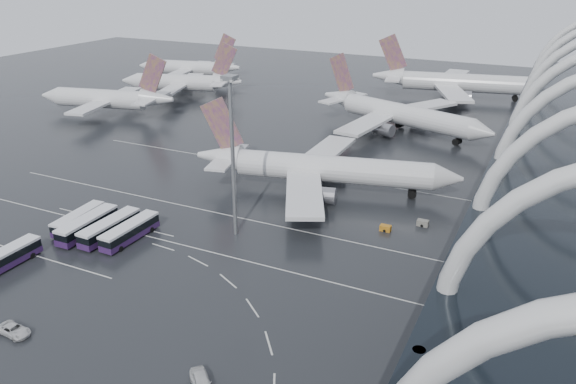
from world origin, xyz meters
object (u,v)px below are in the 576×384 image
at_px(bus_row_near_b, 87,225).
at_px(gse_cart_belly_d, 423,223).
at_px(jet_remote_far, 191,68).
at_px(van_curve_a, 14,330).
at_px(bus_row_far_a, 5,258).
at_px(airliner_gate_b, 398,114).
at_px(van_curve_b, 202,382).
at_px(airliner_gate_c, 456,83).
at_px(gse_cart_belly_a, 385,228).
at_px(bus_row_near_a, 79,219).
at_px(gse_cart_belly_c, 310,207).
at_px(airliner_main, 320,169).
at_px(floodlight_mast, 232,138).
at_px(jet_remote_mid, 183,83).
at_px(jet_remote_west, 109,99).
at_px(bus_row_near_d, 130,231).
at_px(bus_row_near_c, 110,228).

distance_m(bus_row_near_b, gse_cart_belly_d, 61.61).
distance_m(jet_remote_far, van_curve_a, 168.62).
xyz_separation_m(bus_row_far_a, gse_cart_belly_d, (57.04, 44.69, -1.11)).
xyz_separation_m(airliner_gate_b, van_curve_b, (8.70, -113.18, -4.12)).
xyz_separation_m(airliner_gate_c, van_curve_a, (-26.78, -164.59, -4.75)).
relative_size(airliner_gate_c, van_curve_a, 12.19).
xyz_separation_m(van_curve_b, gse_cart_belly_a, (7.27, 49.02, -0.33)).
relative_size(jet_remote_far, gse_cart_belly_d, 21.01).
bearing_deg(gse_cart_belly_d, van_curve_a, -126.08).
height_order(bus_row_near_a, gse_cart_belly_c, bus_row_near_a).
bearing_deg(airliner_main, floodlight_mast, -115.52).
xyz_separation_m(jet_remote_mid, van_curve_b, (89.96, -122.28, -4.17)).
height_order(jet_remote_far, gse_cart_belly_d, jet_remote_far).
height_order(bus_row_near_a, bus_row_near_b, bus_row_near_b).
relative_size(van_curve_a, gse_cart_belly_d, 2.39).
height_order(jet_remote_far, gse_cart_belly_c, jet_remote_far).
distance_m(airliner_main, jet_remote_west, 89.28).
bearing_deg(gse_cart_belly_a, gse_cart_belly_c, 171.47).
xyz_separation_m(bus_row_near_a, floodlight_mast, (27.60, 10.42, 16.48)).
height_order(jet_remote_far, floodlight_mast, floodlight_mast).
xyz_separation_m(airliner_gate_c, bus_row_near_d, (-31.01, -136.46, -3.72)).
distance_m(bus_row_far_a, van_curve_b, 45.11).
bearing_deg(bus_row_far_a, gse_cart_belly_c, -40.36).
bearing_deg(gse_cart_belly_c, airliner_gate_b, 89.68).
bearing_deg(gse_cart_belly_a, jet_remote_mid, 143.00).
height_order(jet_remote_west, jet_remote_far, jet_remote_west).
relative_size(airliner_main, gse_cart_belly_d, 27.08).
bearing_deg(airliner_main, bus_row_far_a, -135.21).
height_order(floodlight_mast, gse_cart_belly_c, floodlight_mast).
xyz_separation_m(airliner_gate_c, gse_cart_belly_d, (14.39, -108.09, -4.87)).
height_order(airliner_main, jet_remote_mid, jet_remote_mid).
xyz_separation_m(jet_remote_mid, bus_row_near_d, (57.49, -96.55, -3.32)).
bearing_deg(airliner_gate_b, gse_cart_belly_a, -56.40).
xyz_separation_m(jet_remote_far, van_curve_b, (104.77, -147.80, -4.07)).
bearing_deg(bus_row_far_a, airliner_main, -32.63).
distance_m(bus_row_near_b, bus_row_near_c, 4.47).
bearing_deg(bus_row_near_a, gse_cart_belly_c, -58.02).
distance_m(jet_remote_mid, gse_cart_belly_a, 121.82).
relative_size(airliner_main, bus_row_near_d, 4.43).
bearing_deg(gse_cart_belly_c, gse_cart_belly_d, 6.86).
height_order(floodlight_mast, gse_cart_belly_d, floodlight_mast).
xyz_separation_m(airliner_gate_c, bus_row_near_b, (-39.49, -137.94, -3.65)).
bearing_deg(airliner_gate_b, floodlight_mast, -76.45).
bearing_deg(bus_row_near_c, jet_remote_west, 43.07).
height_order(bus_row_near_a, gse_cart_belly_d, bus_row_near_a).
height_order(jet_remote_far, van_curve_a, jet_remote_far).
height_order(airliner_gate_c, van_curve_b, airliner_gate_c).
height_order(airliner_gate_c, gse_cart_belly_c, airliner_gate_c).
bearing_deg(airliner_gate_c, bus_row_near_b, -116.86).
bearing_deg(jet_remote_mid, jet_remote_far, -76.51).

